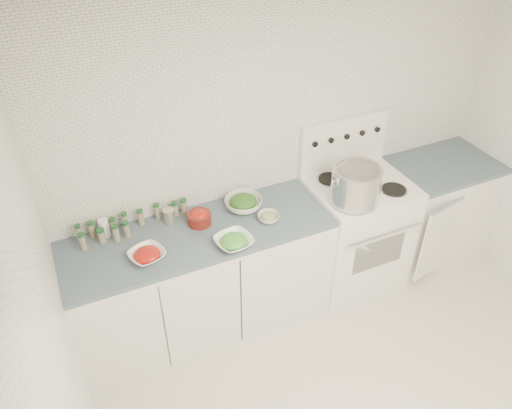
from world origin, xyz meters
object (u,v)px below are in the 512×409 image
at_px(stove, 354,229).
at_px(bowl_snowpea, 234,241).
at_px(bowl_tomato, 147,255).
at_px(stock_pot, 356,184).

distance_m(stove, bowl_snowpea, 1.23).
bearing_deg(stove, bowl_tomato, -176.44).
relative_size(stove, bowl_tomato, 4.92).
bearing_deg(stock_pot, bowl_tomato, 177.66).
height_order(bowl_tomato, bowl_snowpea, bowl_snowpea).
distance_m(stove, bowl_tomato, 1.74).
height_order(stock_pot, bowl_tomato, stock_pot).
bearing_deg(stock_pot, bowl_snowpea, -177.05).
xyz_separation_m(stove, stock_pot, (-0.18, -0.17, 0.59)).
height_order(stove, bowl_snowpea, stove).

